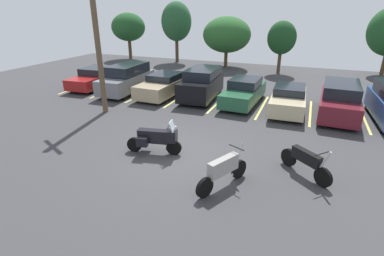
# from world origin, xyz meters

# --- Properties ---
(ground) EXTENTS (44.00, 44.00, 0.10)m
(ground) POSITION_xyz_m (0.00, 0.00, -0.05)
(ground) COLOR #38383A
(motorcycle_touring) EXTENTS (2.25, 0.97, 1.43)m
(motorcycle_touring) POSITION_xyz_m (-0.71, -0.18, 0.66)
(motorcycle_touring) COLOR black
(motorcycle_touring) RESTS_ON ground
(motorcycle_second) EXTENTS (1.75, 1.56, 1.32)m
(motorcycle_second) POSITION_xyz_m (4.93, 0.23, 0.55)
(motorcycle_second) COLOR black
(motorcycle_second) RESTS_ON ground
(motorcycle_third) EXTENTS (1.12, 2.15, 1.32)m
(motorcycle_third) POSITION_xyz_m (2.47, -1.51, 0.61)
(motorcycle_third) COLOR black
(motorcycle_third) RESTS_ON ground
(parking_stripes) EXTENTS (21.69, 4.68, 0.01)m
(parking_stripes) POSITION_xyz_m (-0.38, 7.47, 0.00)
(parking_stripes) COLOR #EAE066
(parking_stripes) RESTS_ON ground
(car_red) EXTENTS (2.20, 4.60, 1.43)m
(car_red) POSITION_xyz_m (-10.02, 7.70, 0.70)
(car_red) COLOR maroon
(car_red) RESTS_ON ground
(car_grey) EXTENTS (1.96, 4.88, 1.91)m
(car_grey) POSITION_xyz_m (-7.03, 7.43, 0.95)
(car_grey) COLOR slate
(car_grey) RESTS_ON ground
(car_tan) EXTENTS (2.07, 4.61, 1.45)m
(car_tan) POSITION_xyz_m (-4.26, 7.50, 0.72)
(car_tan) COLOR tan
(car_tan) RESTS_ON ground
(car_black) EXTENTS (2.13, 4.42, 1.93)m
(car_black) POSITION_xyz_m (-1.66, 7.78, 0.98)
(car_black) COLOR black
(car_black) RESTS_ON ground
(car_green) EXTENTS (1.99, 4.81, 1.53)m
(car_green) POSITION_xyz_m (1.09, 7.75, 0.74)
(car_green) COLOR #235638
(car_green) RESTS_ON ground
(car_champagne) EXTENTS (1.91, 4.42, 1.43)m
(car_champagne) POSITION_xyz_m (3.75, 7.24, 0.71)
(car_champagne) COLOR #C1B289
(car_champagne) RESTS_ON ground
(car_maroon) EXTENTS (2.12, 4.80, 1.79)m
(car_maroon) POSITION_xyz_m (6.34, 7.40, 0.89)
(car_maroon) COLOR maroon
(car_maroon) RESTS_ON ground
(utility_pole) EXTENTS (1.68, 0.87, 7.26)m
(utility_pole) POSITION_xyz_m (-5.83, 3.30, 3.75)
(utility_pole) COLOR brown
(utility_pole) RESTS_ON ground
(tree_rear) EXTENTS (2.47, 2.47, 4.50)m
(tree_rear) POSITION_xyz_m (2.02, 17.98, 3.07)
(tree_rear) COLOR #4C3823
(tree_rear) RESTS_ON ground
(tree_right) EXTENTS (3.15, 3.15, 6.15)m
(tree_right) POSITION_xyz_m (-8.98, 20.08, 4.15)
(tree_right) COLOR #4C3823
(tree_right) RESTS_ON ground
(tree_left) EXTENTS (4.61, 4.61, 4.78)m
(tree_left) POSITION_xyz_m (-3.25, 19.21, 3.09)
(tree_left) COLOR #4C3823
(tree_left) RESTS_ON ground
(tree_far_left) EXTENTS (3.75, 3.75, 5.03)m
(tree_far_left) POSITION_xyz_m (-14.98, 20.15, 3.48)
(tree_far_left) COLOR #4C3823
(tree_far_left) RESTS_ON ground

